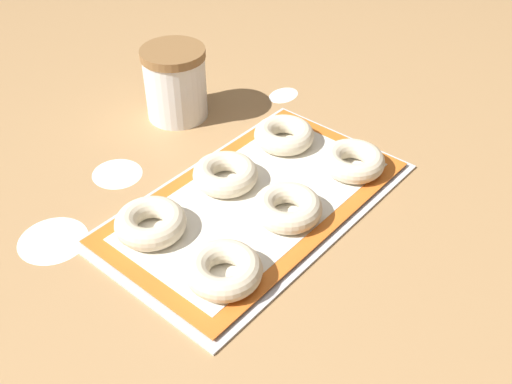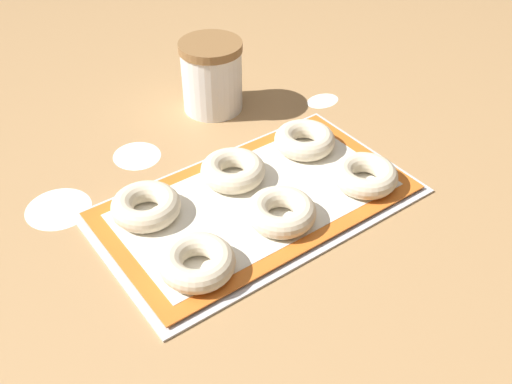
{
  "view_description": "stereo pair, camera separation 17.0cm",
  "coord_description": "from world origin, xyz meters",
  "px_view_note": "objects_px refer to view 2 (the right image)",
  "views": [
    {
      "loc": [
        -0.56,
        -0.48,
        0.63
      ],
      "look_at": [
        -0.0,
        -0.0,
        0.03
      ],
      "focal_mm": 42.0,
      "sensor_mm": 36.0,
      "label": 1
    },
    {
      "loc": [
        -0.44,
        -0.6,
        0.63
      ],
      "look_at": [
        -0.0,
        -0.0,
        0.03
      ],
      "focal_mm": 42.0,
      "sensor_mm": 36.0,
      "label": 2
    }
  ],
  "objects_px": {
    "bagel_front_center": "(282,211)",
    "bagel_back_left": "(146,206)",
    "bagel_front_left": "(197,262)",
    "flour_canister": "(212,76)",
    "bagel_front_right": "(365,175)",
    "bagel_back_center": "(233,170)",
    "baking_tray": "(256,204)",
    "bagel_back_right": "(305,140)"
  },
  "relations": [
    {
      "from": "bagel_front_center",
      "to": "bagel_back_left",
      "type": "distance_m",
      "value": 0.21
    },
    {
      "from": "bagel_front_left",
      "to": "flour_canister",
      "type": "relative_size",
      "value": 0.77
    },
    {
      "from": "bagel_front_center",
      "to": "bagel_front_right",
      "type": "bearing_deg",
      "value": -3.46
    },
    {
      "from": "bagel_front_center",
      "to": "bagel_back_center",
      "type": "bearing_deg",
      "value": 90.61
    },
    {
      "from": "bagel_front_right",
      "to": "baking_tray",
      "type": "bearing_deg",
      "value": 157.35
    },
    {
      "from": "bagel_front_center",
      "to": "bagel_back_center",
      "type": "distance_m",
      "value": 0.13
    },
    {
      "from": "bagel_front_left",
      "to": "flour_canister",
      "type": "xyz_separation_m",
      "value": [
        0.27,
        0.37,
        0.04
      ]
    },
    {
      "from": "bagel_front_center",
      "to": "bagel_front_right",
      "type": "distance_m",
      "value": 0.17
    },
    {
      "from": "bagel_front_right",
      "to": "flour_canister",
      "type": "relative_size",
      "value": 0.77
    },
    {
      "from": "baking_tray",
      "to": "bagel_back_center",
      "type": "relative_size",
      "value": 4.74
    },
    {
      "from": "baking_tray",
      "to": "bagel_back_left",
      "type": "bearing_deg",
      "value": 155.21
    },
    {
      "from": "bagel_back_center",
      "to": "bagel_back_right",
      "type": "bearing_deg",
      "value": -0.69
    },
    {
      "from": "baking_tray",
      "to": "flour_canister",
      "type": "height_order",
      "value": "flour_canister"
    },
    {
      "from": "bagel_back_left",
      "to": "baking_tray",
      "type": "bearing_deg",
      "value": -24.79
    },
    {
      "from": "bagel_back_right",
      "to": "bagel_front_left",
      "type": "bearing_deg",
      "value": -155.51
    },
    {
      "from": "bagel_back_left",
      "to": "bagel_front_right",
      "type": "bearing_deg",
      "value": -23.68
    },
    {
      "from": "bagel_front_right",
      "to": "bagel_front_center",
      "type": "bearing_deg",
      "value": 176.54
    },
    {
      "from": "bagel_front_left",
      "to": "bagel_front_center",
      "type": "distance_m",
      "value": 0.16
    },
    {
      "from": "bagel_front_left",
      "to": "bagel_back_left",
      "type": "height_order",
      "value": "same"
    },
    {
      "from": "flour_canister",
      "to": "bagel_back_center",
      "type": "bearing_deg",
      "value": -115.21
    },
    {
      "from": "bagel_front_left",
      "to": "bagel_front_center",
      "type": "bearing_deg",
      "value": 5.2
    },
    {
      "from": "bagel_back_center",
      "to": "flour_canister",
      "type": "bearing_deg",
      "value": 64.79
    },
    {
      "from": "baking_tray",
      "to": "bagel_back_right",
      "type": "height_order",
      "value": "bagel_back_right"
    },
    {
      "from": "bagel_back_right",
      "to": "flour_canister",
      "type": "xyz_separation_m",
      "value": [
        -0.05,
        0.23,
        0.04
      ]
    },
    {
      "from": "bagel_front_right",
      "to": "bagel_back_right",
      "type": "distance_m",
      "value": 0.14
    },
    {
      "from": "bagel_back_left",
      "to": "bagel_back_right",
      "type": "bearing_deg",
      "value": -1.09
    },
    {
      "from": "bagel_back_right",
      "to": "baking_tray",
      "type": "bearing_deg",
      "value": -156.81
    },
    {
      "from": "baking_tray",
      "to": "flour_canister",
      "type": "bearing_deg",
      "value": 69.56
    },
    {
      "from": "bagel_back_left",
      "to": "bagel_back_center",
      "type": "distance_m",
      "value": 0.16
    },
    {
      "from": "bagel_back_right",
      "to": "bagel_front_center",
      "type": "bearing_deg",
      "value": -139.8
    },
    {
      "from": "bagel_front_right",
      "to": "bagel_back_left",
      "type": "relative_size",
      "value": 1.0
    },
    {
      "from": "bagel_back_left",
      "to": "bagel_back_center",
      "type": "xyz_separation_m",
      "value": [
        0.16,
        -0.0,
        0.0
      ]
    },
    {
      "from": "baking_tray",
      "to": "bagel_front_right",
      "type": "bearing_deg",
      "value": -22.65
    },
    {
      "from": "baking_tray",
      "to": "bagel_front_center",
      "type": "relative_size",
      "value": 4.74
    },
    {
      "from": "bagel_back_center",
      "to": "flour_canister",
      "type": "xyz_separation_m",
      "value": [
        0.11,
        0.23,
        0.04
      ]
    },
    {
      "from": "bagel_front_right",
      "to": "bagel_back_left",
      "type": "xyz_separation_m",
      "value": [
        -0.33,
        0.14,
        0.0
      ]
    },
    {
      "from": "bagel_front_left",
      "to": "bagel_front_right",
      "type": "bearing_deg",
      "value": 0.82
    },
    {
      "from": "bagel_front_left",
      "to": "bagel_back_center",
      "type": "bearing_deg",
      "value": 42.01
    },
    {
      "from": "bagel_back_left",
      "to": "flour_canister",
      "type": "relative_size",
      "value": 0.77
    },
    {
      "from": "bagel_front_left",
      "to": "bagel_back_center",
      "type": "height_order",
      "value": "same"
    },
    {
      "from": "bagel_front_right",
      "to": "bagel_back_right",
      "type": "bearing_deg",
      "value": 95.89
    },
    {
      "from": "bagel_front_left",
      "to": "flour_canister",
      "type": "bearing_deg",
      "value": 54.26
    }
  ]
}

